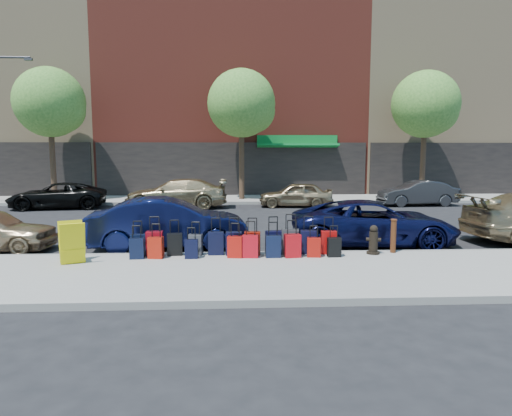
{
  "coord_description": "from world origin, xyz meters",
  "views": [
    {
      "loc": [
        -0.01,
        -16.48,
        2.82
      ],
      "look_at": [
        0.76,
        -1.5,
        0.97
      ],
      "focal_mm": 32.0,
      "sensor_mm": 36.0,
      "label": 1
    }
  ],
  "objects": [
    {
      "name": "building_center",
      "position": [
        0.0,
        17.99,
        9.98
      ],
      "size": [
        17.0,
        12.85,
        20.0
      ],
      "color": "maroon",
      "rests_on": "ground"
    },
    {
      "name": "car_far_3",
      "position": [
        9.71,
        6.96,
        0.66
      ],
      "size": [
        4.09,
        1.61,
        1.33
      ],
      "primitive_type": "imported",
      "rotation": [
        0.0,
        0.0,
        -1.52
      ],
      "color": "#303032",
      "rests_on": "ground"
    },
    {
      "name": "suitcase_front_5",
      "position": [
        0.01,
        -4.83,
        0.46
      ],
      "size": [
        0.41,
        0.24,
        0.98
      ],
      "rotation": [
        0.0,
        0.0,
        -0.04
      ],
      "color": "black",
      "rests_on": "sidewalk_near"
    },
    {
      "name": "sidewalk_far",
      "position": [
        0.0,
        10.0,
        0.07
      ],
      "size": [
        60.0,
        4.0,
        0.15
      ],
      "primitive_type": "cube",
      "color": "gray",
      "rests_on": "ground"
    },
    {
      "name": "suitcase_front_9",
      "position": [
        1.97,
        -4.77,
        0.46
      ],
      "size": [
        0.44,
        0.27,
        1.0
      ],
      "rotation": [
        0.0,
        0.0,
        -0.11
      ],
      "color": "black",
      "rests_on": "sidewalk_near"
    },
    {
      "name": "suitcase_back_6",
      "position": [
        0.43,
        -5.13,
        0.44
      ],
      "size": [
        0.41,
        0.26,
        0.93
      ],
      "rotation": [
        0.0,
        0.0,
        -0.09
      ],
      "color": "#B50B17",
      "rests_on": "sidewalk_near"
    },
    {
      "name": "suitcase_back_7",
      "position": [
        1.01,
        -5.14,
        0.43
      ],
      "size": [
        0.39,
        0.23,
        0.91
      ],
      "rotation": [
        0.0,
        0.0,
        0.03
      ],
      "color": "black",
      "rests_on": "sidewalk_near"
    },
    {
      "name": "ground",
      "position": [
        0.0,
        0.0,
        0.0
      ],
      "size": [
        120.0,
        120.0,
        0.0
      ],
      "primitive_type": "plane",
      "color": "black",
      "rests_on": "ground"
    },
    {
      "name": "car_far_2",
      "position": [
        3.23,
        6.72,
        0.64
      ],
      "size": [
        3.9,
        1.88,
        1.28
      ],
      "primitive_type": "imported",
      "rotation": [
        0.0,
        0.0,
        -1.67
      ],
      "color": "#8F7958",
      "rests_on": "ground"
    },
    {
      "name": "suitcase_front_0",
      "position": [
        -2.46,
        -4.82,
        0.44
      ],
      "size": [
        0.41,
        0.27,
        0.91
      ],
      "rotation": [
        0.0,
        0.0,
        0.16
      ],
      "color": "black",
      "rests_on": "sidewalk_near"
    },
    {
      "name": "suitcase_back_3",
      "position": [
        -1.06,
        -5.15,
        0.39
      ],
      "size": [
        0.33,
        0.19,
        0.78
      ],
      "rotation": [
        0.0,
        0.0,
        -0.0
      ],
      "color": "black",
      "rests_on": "sidewalk_near"
    },
    {
      "name": "suitcase_back_5",
      "position": [
        0.03,
        -5.12,
        0.43
      ],
      "size": [
        0.39,
        0.26,
        0.88
      ],
      "rotation": [
        0.0,
        0.0,
        -0.12
      ],
      "color": "#B2120B",
      "rests_on": "sidewalk_near"
    },
    {
      "name": "suitcase_back_0",
      "position": [
        -2.43,
        -5.12,
        0.41
      ],
      "size": [
        0.37,
        0.23,
        0.84
      ],
      "rotation": [
        0.0,
        0.0,
        0.09
      ],
      "color": "black",
      "rests_on": "sidewalk_near"
    },
    {
      "name": "suitcase_back_9",
      "position": [
        2.05,
        -5.15,
        0.4
      ],
      "size": [
        0.36,
        0.23,
        0.81
      ],
      "rotation": [
        0.0,
        0.0,
        -0.1
      ],
      "color": "#A4110A",
      "rests_on": "sidewalk_near"
    },
    {
      "name": "curb_near",
      "position": [
        0.0,
        -4.48,
        0.07
      ],
      "size": [
        60.0,
        0.08,
        0.15
      ],
      "primitive_type": "cube",
      "color": "gray",
      "rests_on": "ground"
    },
    {
      "name": "sidewalk_near",
      "position": [
        0.0,
        -6.5,
        0.07
      ],
      "size": [
        60.0,
        4.0,
        0.15
      ],
      "primitive_type": "cube",
      "color": "gray",
      "rests_on": "ground"
    },
    {
      "name": "car_far_1",
      "position": [
        -2.86,
        6.56,
        0.74
      ],
      "size": [
        5.1,
        2.09,
        1.48
      ],
      "primitive_type": "imported",
      "rotation": [
        0.0,
        0.0,
        -1.57
      ],
      "color": "tan",
      "rests_on": "ground"
    },
    {
      "name": "tree_right",
      "position": [
        11.14,
        9.5,
        5.41
      ],
      "size": [
        3.8,
        3.8,
        7.27
      ],
      "color": "black",
      "rests_on": "sidewalk_far"
    },
    {
      "name": "tree_center",
      "position": [
        0.64,
        9.5,
        5.41
      ],
      "size": [
        3.8,
        3.8,
        7.27
      ],
      "color": "black",
      "rests_on": "sidewalk_far"
    },
    {
      "name": "suitcase_front_6",
      "position": [
        0.49,
        -4.82,
        0.46
      ],
      "size": [
        0.42,
        0.24,
        0.98
      ],
      "rotation": [
        0.0,
        0.0,
        -0.05
      ],
      "color": "maroon",
      "rests_on": "sidewalk_near"
    },
    {
      "name": "car_near_2",
      "position": [
        4.24,
        -3.05,
        0.69
      ],
      "size": [
        5.13,
        2.73,
        1.37
      ],
      "primitive_type": "imported",
      "rotation": [
        0.0,
        0.0,
        1.48
      ],
      "color": "#0C0F36",
      "rests_on": "ground"
    },
    {
      "name": "curb_far",
      "position": [
        0.0,
        7.98,
        0.07
      ],
      "size": [
        60.0,
        0.08,
        0.15
      ],
      "primitive_type": "cube",
      "color": "gray",
      "rests_on": "ground"
    },
    {
      "name": "suitcase_front_10",
      "position": [
        2.5,
        -4.82,
        0.46
      ],
      "size": [
        0.42,
        0.25,
        0.98
      ],
      "rotation": [
        0.0,
        0.0,
        -0.07
      ],
      "color": "#A80B0A",
      "rests_on": "sidewalk_near"
    },
    {
      "name": "building_left",
      "position": [
        -16.0,
        17.98,
        7.98
      ],
      "size": [
        15.0,
        12.12,
        16.0
      ],
      "color": "tan",
      "rests_on": "ground"
    },
    {
      "name": "suitcase_front_3",
      "position": [
        -0.99,
        -4.77,
        0.42
      ],
      "size": [
        0.39,
        0.27,
        0.87
      ],
      "rotation": [
        0.0,
        0.0,
        -0.2
      ],
      "color": "#3D3D42",
      "rests_on": "sidewalk_near"
    },
    {
      "name": "suitcase_front_7",
      "position": [
        1.06,
        -4.78,
        0.46
      ],
      "size": [
        0.45,
        0.3,
        1.0
      ],
      "rotation": [
        0.0,
        0.0,
        0.17
      ],
      "color": "black",
      "rests_on": "sidewalk_near"
    },
    {
      "name": "bollard",
      "position": [
        4.25,
        -4.75,
        0.61
      ],
      "size": [
        0.17,
        0.17,
        0.9
      ],
      "color": "#38190C",
      "rests_on": "sidewalk_near"
    },
    {
      "name": "display_rack",
      "position": [
        -3.88,
        -5.51,
        0.65
      ],
      "size": [
        0.76,
        0.79,
        1.0
      ],
      "rotation": [
        0.0,
        0.0,
        0.42
      ],
      "color": "#D8C90C",
      "rests_on": "sidewalk_near"
    },
    {
      "name": "suitcase_front_2",
      "position": [
        -1.52,
        -4.78,
        0.44
      ],
      "size": [
        0.4,
        0.25,
        0.93
      ],
      "rotation": [
        0.0,
        0.0,
        0.11
      ],
      "color": "black",
      "rests_on": "sidewalk_near"
    },
    {
      "name": "car_near_1",
      "position": [
        -1.87,
        -3.28,
        0.75
      ],
      "size": [
        4.68,
        2.04,
        1.5
      ],
      "primitive_type": "imported",
      "rotation": [
        0.0,
        0.0,
        1.67
      ],
      "color": "#0C1137",
      "rests_on": "ground"
    },
    {
      "name": "suitcase_front_4",
      "position": [
        -0.46,
        -4.76,
        0.45
      ],
      "size": [
        0.4,
        0.22,
        0.97
      ],
      "rotation": [
        0.0,
        0.0,
        0.01
      ],
      "color": "black",
      "rests_on": "sidewalk_near"
    },
    {
      "name": "car_far_0",
      "position": [
        -8.79,
        6.66,
        0.65
      ],
      "size": [
        4.89,
        2.73,
        1.29
      ],
      "primitive_type": "imported",
      "rotation": [
        0.0,
        0.0,
        -1.44
      ],
      "color": "black",
      "rests_on": "ground"
    },
    {
      "name": "suitcase_back_10",
      "position": [
        2.57,
        -5.16,
        0.4
      ],
      "size": [
        0.34,
        0.21,
        0.81
      ],
      "rotation": [
        0.0,
        0.0,
        0.03
      ],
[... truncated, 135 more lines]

